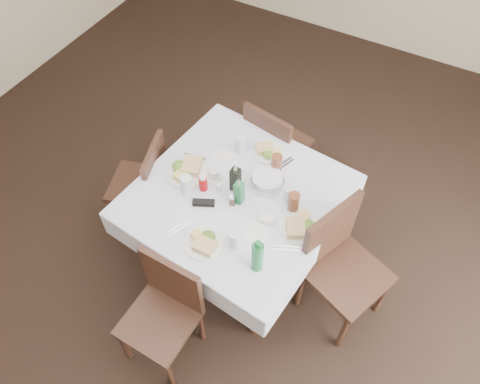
{
  "coord_description": "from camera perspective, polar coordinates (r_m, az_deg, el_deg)",
  "views": [
    {
      "loc": [
        1.06,
        -1.46,
        3.3
      ],
      "look_at": [
        0.13,
        0.22,
        0.8
      ],
      "focal_mm": 35.0,
      "sensor_mm": 36.0,
      "label": 1
    }
  ],
  "objects": [
    {
      "name": "salt_shaker",
      "position": [
        3.17,
        -2.59,
        0.47
      ],
      "size": [
        0.03,
        0.03,
        0.08
      ],
      "color": "white",
      "rests_on": "dining_table"
    },
    {
      "name": "green_bottle",
      "position": [
        2.78,
        2.13,
        -7.84
      ],
      "size": [
        0.07,
        0.07,
        0.28
      ],
      "color": "#156733",
      "rests_on": "dining_table"
    },
    {
      "name": "meal_south",
      "position": [
        2.96,
        -4.39,
        -6.09
      ],
      "size": [
        0.26,
        0.26,
        0.06
      ],
      "color": "white",
      "rests_on": "dining_table"
    },
    {
      "name": "coffee_mug",
      "position": [
        3.25,
        -3.2,
        2.11
      ],
      "size": [
        0.13,
        0.12,
        0.09
      ],
      "color": "white",
      "rests_on": "dining_table"
    },
    {
      "name": "iced_tea_a",
      "position": [
        3.26,
        4.47,
        3.39
      ],
      "size": [
        0.08,
        0.08,
        0.16
      ],
      "color": "brown",
      "rests_on": "dining_table"
    },
    {
      "name": "chair_east",
      "position": [
        3.19,
        11.96,
        -8.01
      ],
      "size": [
        0.61,
        0.61,
        1.0
      ],
      "color": "black",
      "rests_on": "ground"
    },
    {
      "name": "iced_tea_b",
      "position": [
        3.07,
        6.55,
        -1.25
      ],
      "size": [
        0.07,
        0.07,
        0.15
      ],
      "color": "brown",
      "rests_on": "dining_table"
    },
    {
      "name": "meal_west",
      "position": [
        3.32,
        -6.57,
        2.76
      ],
      "size": [
        0.3,
        0.3,
        0.07
      ],
      "color": "white",
      "rests_on": "dining_table"
    },
    {
      "name": "cutlery_w",
      "position": [
        3.41,
        -5.55,
        4.18
      ],
      "size": [
        0.17,
        0.07,
        0.01
      ],
      "color": "silver",
      "rests_on": "dining_table"
    },
    {
      "name": "sugar_caddy",
      "position": [
        3.04,
        3.25,
        -3.44
      ],
      "size": [
        0.1,
        0.07,
        0.05
      ],
      "color": "white",
      "rests_on": "dining_table"
    },
    {
      "name": "cutlery_s",
      "position": [
        3.05,
        -7.51,
        -4.42
      ],
      "size": [
        0.1,
        0.16,
        0.01
      ],
      "color": "silver",
      "rests_on": "dining_table"
    },
    {
      "name": "sunglasses",
      "position": [
        3.14,
        -4.45,
        -1.31
      ],
      "size": [
        0.16,
        0.11,
        0.03
      ],
      "color": "black",
      "rests_on": "dining_table"
    },
    {
      "name": "cutlery_n",
      "position": [
        3.37,
        5.43,
        3.42
      ],
      "size": [
        0.09,
        0.17,
        0.01
      ],
      "color": "silver",
      "rests_on": "dining_table"
    },
    {
      "name": "ground_plane",
      "position": [
        3.76,
        -3.48,
        -9.07
      ],
      "size": [
        7.0,
        7.0,
        0.0
      ],
      "primitive_type": "plane",
      "color": "black"
    },
    {
      "name": "cutlery_e",
      "position": [
        2.96,
        5.69,
        -6.83
      ],
      "size": [
        0.17,
        0.1,
        0.01
      ],
      "color": "silver",
      "rests_on": "dining_table"
    },
    {
      "name": "dining_table",
      "position": [
        3.26,
        -0.33,
        -1.09
      ],
      "size": [
        1.45,
        1.45,
        0.76
      ],
      "color": "black",
      "rests_on": "ground"
    },
    {
      "name": "oil_cruet_green",
      "position": [
        3.07,
        -0.12,
        0.02
      ],
      "size": [
        0.06,
        0.06,
        0.24
      ],
      "color": "#156733",
      "rests_on": "dining_table"
    },
    {
      "name": "water_e",
      "position": [
        3.13,
        5.89,
        -0.3
      ],
      "size": [
        0.06,
        0.06,
        0.12
      ],
      "color": "silver",
      "rests_on": "dining_table"
    },
    {
      "name": "water_w",
      "position": [
        3.17,
        -6.53,
        0.86
      ],
      "size": [
        0.08,
        0.08,
        0.15
      ],
      "color": "silver",
      "rests_on": "dining_table"
    },
    {
      "name": "bread_basket",
      "position": [
        3.22,
        3.33,
        1.41
      ],
      "size": [
        0.24,
        0.24,
        0.08
      ],
      "color": "silver",
      "rests_on": "dining_table"
    },
    {
      "name": "oil_cruet_dark",
      "position": [
        3.13,
        -0.56,
        1.63
      ],
      "size": [
        0.06,
        0.06,
        0.25
      ],
      "color": "black",
      "rests_on": "dining_table"
    },
    {
      "name": "chair_south",
      "position": [
        3.08,
        -9.07,
        -13.56
      ],
      "size": [
        0.44,
        0.44,
        0.91
      ],
      "color": "black",
      "rests_on": "ground"
    },
    {
      "name": "meal_north",
      "position": [
        3.42,
        3.45,
        4.96
      ],
      "size": [
        0.24,
        0.24,
        0.05
      ],
      "color": "white",
      "rests_on": "dining_table"
    },
    {
      "name": "room_shell",
      "position": [
        2.4,
        -5.48,
        10.85
      ],
      "size": [
        6.04,
        7.04,
        2.8
      ],
      "color": "beige",
      "rests_on": "ground"
    },
    {
      "name": "chair_west",
      "position": [
        3.68,
        -11.39,
        1.44
      ],
      "size": [
        0.51,
        0.51,
        0.87
      ],
      "color": "black",
      "rests_on": "ground"
    },
    {
      "name": "water_n",
      "position": [
        3.4,
        0.13,
        5.93
      ],
      "size": [
        0.08,
        0.08,
        0.15
      ],
      "color": "silver",
      "rests_on": "dining_table"
    },
    {
      "name": "pepper_shaker",
      "position": [
        3.1,
        -0.95,
        -1.01
      ],
      "size": [
        0.04,
        0.04,
        0.09
      ],
      "color": "#453326",
      "rests_on": "dining_table"
    },
    {
      "name": "chair_north",
      "position": [
        3.84,
        4.09,
        5.93
      ],
      "size": [
        0.5,
        0.5,
        0.92
      ],
      "color": "black",
      "rests_on": "ground"
    },
    {
      "name": "ketchup_bottle",
      "position": [
        3.18,
        -4.52,
        1.06
      ],
      "size": [
        0.06,
        0.06,
        0.13
      ],
      "color": "#B0070A",
      "rests_on": "dining_table"
    },
    {
      "name": "water_s",
      "position": [
        2.9,
        -0.69,
        -5.83
      ],
      "size": [
        0.07,
        0.07,
        0.14
      ],
      "color": "silver",
      "rests_on": "dining_table"
    },
    {
      "name": "side_plate_a",
      "position": [
        3.4,
        -2.13,
        4.36
      ],
      "size": [
        0.17,
        0.17,
        0.01
      ],
      "color": "white",
      "rests_on": "dining_table"
    },
    {
      "name": "meal_east",
      "position": [
        3.04,
        7.37,
        -4.1
      ],
      "size": [
        0.28,
        0.28,
        0.06
      ],
      "color": "white",
      "rests_on": "dining_table"
    },
    {
      "name": "side_plate_b",
      "position": [
        3.0,
        1.76,
        -4.96
      ],
      "size": [
        0.18,
        0.18,
        0.01
      ],
      "color": "white",
      "rests_on": "dining_table"
    }
  ]
}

